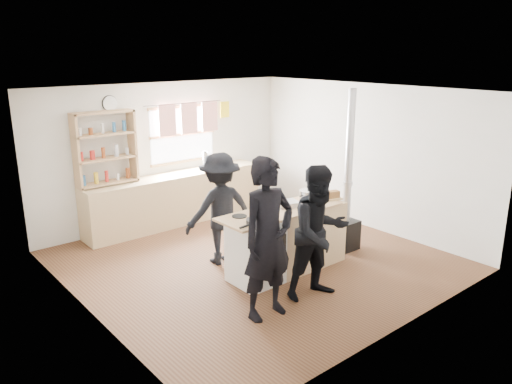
{
  "coord_description": "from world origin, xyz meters",
  "views": [
    {
      "loc": [
        -4.41,
        -5.3,
        3.05
      ],
      "look_at": [
        -0.06,
        -0.1,
        1.1
      ],
      "focal_mm": 35.0,
      "sensor_mm": 36.0,
      "label": 1
    }
  ],
  "objects_px": {
    "person_near_right": "(320,233)",
    "stockpot_stove": "(260,205)",
    "person_far": "(220,209)",
    "stockpot_counter": "(308,196)",
    "bread_board": "(332,196)",
    "cooking_island": "(288,239)",
    "skillet_greens": "(260,221)",
    "roast_tray": "(287,203)",
    "thermos": "(205,161)",
    "flue_heater": "(346,209)",
    "person_near_left": "(268,239)"
  },
  "relations": [
    {
      "from": "stockpot_stove",
      "to": "person_far",
      "type": "height_order",
      "value": "person_far"
    },
    {
      "from": "roast_tray",
      "to": "stockpot_counter",
      "type": "relative_size",
      "value": 1.43
    },
    {
      "from": "roast_tray",
      "to": "bread_board",
      "type": "bearing_deg",
      "value": -12.88
    },
    {
      "from": "bread_board",
      "to": "stockpot_stove",
      "type": "bearing_deg",
      "value": 168.1
    },
    {
      "from": "skillet_greens",
      "to": "bread_board",
      "type": "xyz_separation_m",
      "value": [
        1.49,
        0.12,
        0.02
      ]
    },
    {
      "from": "thermos",
      "to": "bread_board",
      "type": "bearing_deg",
      "value": -84.38
    },
    {
      "from": "cooking_island",
      "to": "flue_heater",
      "type": "height_order",
      "value": "flue_heater"
    },
    {
      "from": "flue_heater",
      "to": "person_near_left",
      "type": "relative_size",
      "value": 1.3
    },
    {
      "from": "stockpot_counter",
      "to": "bread_board",
      "type": "relative_size",
      "value": 0.79
    },
    {
      "from": "person_near_right",
      "to": "stockpot_stove",
      "type": "bearing_deg",
      "value": 109.18
    },
    {
      "from": "thermos",
      "to": "skillet_greens",
      "type": "xyz_separation_m",
      "value": [
        -1.21,
        -2.98,
        -0.1
      ]
    },
    {
      "from": "stockpot_stove",
      "to": "thermos",
      "type": "bearing_deg",
      "value": 71.26
    },
    {
      "from": "skillet_greens",
      "to": "person_far",
      "type": "relative_size",
      "value": 0.23
    },
    {
      "from": "stockpot_counter",
      "to": "person_far",
      "type": "height_order",
      "value": "person_far"
    },
    {
      "from": "thermos",
      "to": "stockpot_stove",
      "type": "distance_m",
      "value": 2.76
    },
    {
      "from": "bread_board",
      "to": "flue_heater",
      "type": "xyz_separation_m",
      "value": [
        0.46,
        0.09,
        -0.32
      ]
    },
    {
      "from": "skillet_greens",
      "to": "person_far",
      "type": "distance_m",
      "value": 1.08
    },
    {
      "from": "cooking_island",
      "to": "skillet_greens",
      "type": "relative_size",
      "value": 5.22
    },
    {
      "from": "roast_tray",
      "to": "bread_board",
      "type": "distance_m",
      "value": 0.76
    },
    {
      "from": "stockpot_stove",
      "to": "flue_heater",
      "type": "distance_m",
      "value": 1.68
    },
    {
      "from": "roast_tray",
      "to": "bread_board",
      "type": "relative_size",
      "value": 1.13
    },
    {
      "from": "roast_tray",
      "to": "person_near_left",
      "type": "xyz_separation_m",
      "value": [
        -1.09,
        -0.84,
        -0.01
      ]
    },
    {
      "from": "person_near_left",
      "to": "flue_heater",
      "type": "bearing_deg",
      "value": 19.24
    },
    {
      "from": "stockpot_counter",
      "to": "person_near_left",
      "type": "height_order",
      "value": "person_near_left"
    },
    {
      "from": "stockpot_stove",
      "to": "cooking_island",
      "type": "bearing_deg",
      "value": -21.98
    },
    {
      "from": "roast_tray",
      "to": "person_near_left",
      "type": "height_order",
      "value": "person_near_left"
    },
    {
      "from": "person_near_left",
      "to": "cooking_island",
      "type": "bearing_deg",
      "value": 37.05
    },
    {
      "from": "stockpot_counter",
      "to": "thermos",
      "type": "bearing_deg",
      "value": 88.14
    },
    {
      "from": "person_far",
      "to": "cooking_island",
      "type": "bearing_deg",
      "value": 131.04
    },
    {
      "from": "thermos",
      "to": "person_near_left",
      "type": "xyz_separation_m",
      "value": [
        -1.54,
        -3.53,
        -0.1
      ]
    },
    {
      "from": "roast_tray",
      "to": "skillet_greens",
      "type": "bearing_deg",
      "value": -158.81
    },
    {
      "from": "stockpot_counter",
      "to": "flue_heater",
      "type": "distance_m",
      "value": 0.91
    },
    {
      "from": "thermos",
      "to": "person_near_right",
      "type": "bearing_deg",
      "value": -101.65
    },
    {
      "from": "stockpot_stove",
      "to": "bread_board",
      "type": "xyz_separation_m",
      "value": [
        1.17,
        -0.25,
        -0.03
      ]
    },
    {
      "from": "roast_tray",
      "to": "flue_heater",
      "type": "bearing_deg",
      "value": -3.83
    },
    {
      "from": "stockpot_counter",
      "to": "person_near_left",
      "type": "xyz_separation_m",
      "value": [
        -1.45,
        -0.79,
        -0.06
      ]
    },
    {
      "from": "flue_heater",
      "to": "person_near_right",
      "type": "xyz_separation_m",
      "value": [
        -1.48,
        -0.81,
        0.2
      ]
    },
    {
      "from": "roast_tray",
      "to": "flue_heater",
      "type": "distance_m",
      "value": 1.24
    },
    {
      "from": "bread_board",
      "to": "thermos",
      "type": "bearing_deg",
      "value": 95.62
    },
    {
      "from": "bread_board",
      "to": "person_far",
      "type": "distance_m",
      "value": 1.64
    },
    {
      "from": "roast_tray",
      "to": "stockpot_counter",
      "type": "height_order",
      "value": "stockpot_counter"
    },
    {
      "from": "skillet_greens",
      "to": "stockpot_counter",
      "type": "relative_size",
      "value": 1.45
    },
    {
      "from": "thermos",
      "to": "cooking_island",
      "type": "distance_m",
      "value": 2.88
    },
    {
      "from": "flue_heater",
      "to": "person_near_right",
      "type": "bearing_deg",
      "value": -151.29
    },
    {
      "from": "person_near_left",
      "to": "person_near_right",
      "type": "bearing_deg",
      "value": -3.03
    },
    {
      "from": "stockpot_stove",
      "to": "bread_board",
      "type": "relative_size",
      "value": 0.72
    },
    {
      "from": "cooking_island",
      "to": "person_far",
      "type": "height_order",
      "value": "person_far"
    },
    {
      "from": "skillet_greens",
      "to": "thermos",
      "type": "bearing_deg",
      "value": 67.96
    },
    {
      "from": "stockpot_stove",
      "to": "person_near_right",
      "type": "relative_size",
      "value": 0.14
    },
    {
      "from": "thermos",
      "to": "stockpot_stove",
      "type": "relative_size",
      "value": 1.36
    }
  ]
}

